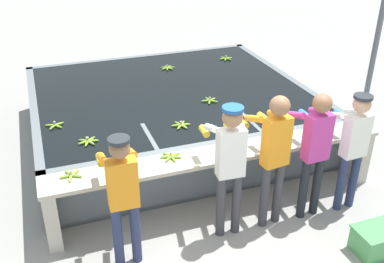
% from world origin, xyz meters
% --- Properties ---
extents(ground_plane, '(80.00, 80.00, 0.00)m').
position_xyz_m(ground_plane, '(0.00, 0.00, 0.00)').
color(ground_plane, '#999993').
rests_on(ground_plane, ground).
extents(wash_tank, '(4.50, 3.99, 0.83)m').
position_xyz_m(wash_tank, '(-0.00, 2.44, 0.41)').
color(wash_tank, slate).
rests_on(wash_tank, ground).
extents(work_ledge, '(4.50, 0.45, 0.83)m').
position_xyz_m(work_ledge, '(0.00, 0.22, 0.60)').
color(work_ledge, '#B7B2A3').
rests_on(work_ledge, ground).
extents(worker_0, '(0.42, 0.72, 1.61)m').
position_xyz_m(worker_0, '(-1.39, -0.36, 0.97)').
color(worker_0, navy).
rests_on(worker_0, ground).
extents(worker_1, '(0.43, 0.73, 1.71)m').
position_xyz_m(worker_1, '(-0.12, -0.27, 1.05)').
color(worker_1, '#38383D').
rests_on(worker_1, ground).
extents(worker_2, '(0.46, 0.74, 1.76)m').
position_xyz_m(worker_2, '(0.45, -0.27, 1.06)').
color(worker_2, '#38383D').
rests_on(worker_2, ground).
extents(worker_3, '(0.42, 0.72, 1.71)m').
position_xyz_m(worker_3, '(1.00, -0.29, 1.03)').
color(worker_3, '#1E2328').
rests_on(worker_3, ground).
extents(worker_4, '(0.43, 0.72, 1.63)m').
position_xyz_m(worker_4, '(1.55, -0.31, 0.98)').
color(worker_4, navy).
rests_on(worker_4, ground).
extents(banana_bunch_floating_0, '(0.28, 0.28, 0.08)m').
position_xyz_m(banana_bunch_floating_0, '(-1.56, 1.07, 0.85)').
color(banana_bunch_floating_0, '#7FAD33').
rests_on(banana_bunch_floating_0, wash_tank).
extents(banana_bunch_floating_1, '(0.27, 0.27, 0.08)m').
position_xyz_m(banana_bunch_floating_1, '(0.45, 1.77, 0.85)').
color(banana_bunch_floating_1, '#75A333').
rests_on(banana_bunch_floating_1, wash_tank).
extents(banana_bunch_floating_2, '(0.28, 0.27, 0.08)m').
position_xyz_m(banana_bunch_floating_2, '(-1.93, 1.71, 0.85)').
color(banana_bunch_floating_2, '#7FAD33').
rests_on(banana_bunch_floating_2, wash_tank).
extents(banana_bunch_floating_3, '(0.28, 0.26, 0.08)m').
position_xyz_m(banana_bunch_floating_3, '(1.53, 3.61, 0.85)').
color(banana_bunch_floating_3, '#75A333').
rests_on(banana_bunch_floating_3, wash_tank).
extents(banana_bunch_floating_4, '(0.28, 0.27, 0.08)m').
position_xyz_m(banana_bunch_floating_4, '(-0.25, 1.11, 0.85)').
color(banana_bunch_floating_4, '#7FAD33').
rests_on(banana_bunch_floating_4, wash_tank).
extents(banana_bunch_floating_5, '(0.28, 0.28, 0.08)m').
position_xyz_m(banana_bunch_floating_5, '(0.27, 3.47, 0.85)').
color(banana_bunch_floating_5, '#75A333').
rests_on(banana_bunch_floating_5, wash_tank).
extents(banana_bunch_ledge_0, '(0.28, 0.28, 0.08)m').
position_xyz_m(banana_bunch_ledge_0, '(-0.64, 0.32, 0.85)').
color(banana_bunch_ledge_0, '#7FAD33').
rests_on(banana_bunch_ledge_0, work_ledge).
extents(banana_bunch_ledge_1, '(0.27, 0.28, 0.08)m').
position_xyz_m(banana_bunch_ledge_1, '(-1.86, 0.31, 0.85)').
color(banana_bunch_ledge_1, '#8CB738').
rests_on(banana_bunch_ledge_1, work_ledge).
extents(knife_0, '(0.28, 0.26, 0.02)m').
position_xyz_m(knife_0, '(0.09, 0.17, 0.84)').
color(knife_0, silver).
rests_on(knife_0, work_ledge).
extents(crate, '(0.55, 0.39, 0.32)m').
position_xyz_m(crate, '(1.38, -1.20, 0.16)').
color(crate, '#4C9E56').
rests_on(crate, ground).
extents(support_post_right, '(0.09, 0.09, 3.20)m').
position_xyz_m(support_post_right, '(3.22, 1.43, 1.60)').
color(support_post_right, slate).
rests_on(support_post_right, ground).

